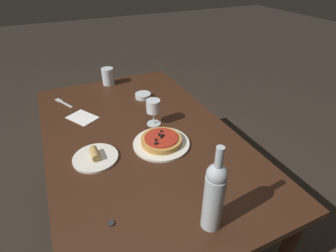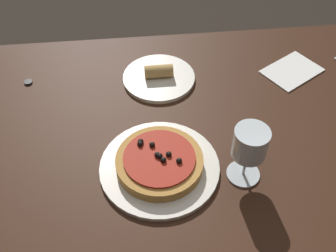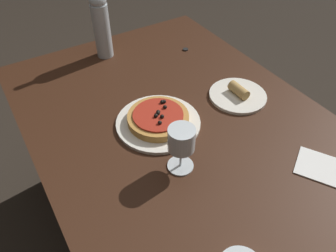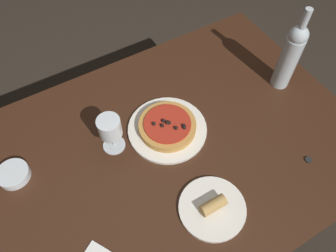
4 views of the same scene
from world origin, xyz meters
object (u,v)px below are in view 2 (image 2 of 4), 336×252
at_px(pizza, 159,161).
at_px(bottle_cap, 28,82).
at_px(wine_glass, 250,145).
at_px(side_plate, 159,77).
at_px(dining_table, 209,159).
at_px(dinner_plate, 160,167).

relative_size(pizza, bottle_cap, 8.69).
bearing_deg(wine_glass, side_plate, 114.56).
bearing_deg(wine_glass, dining_table, 116.96).
height_order(dining_table, dinner_plate, dinner_plate).
bearing_deg(pizza, dinner_plate, -75.61).
relative_size(dinner_plate, wine_glass, 1.90).
bearing_deg(pizza, bottle_cap, 135.32).
xyz_separation_m(dinner_plate, wine_glass, (0.20, -0.04, 0.10)).
relative_size(side_plate, bottle_cap, 8.91).
distance_m(side_plate, bottle_cap, 0.39).
distance_m(dining_table, side_plate, 0.29).
bearing_deg(side_plate, pizza, -94.93).
bearing_deg(dining_table, side_plate, 113.51).
distance_m(dinner_plate, side_plate, 0.33).
bearing_deg(dining_table, dinner_plate, -153.00).
height_order(wine_glass, side_plate, wine_glass).
distance_m(dining_table, pizza, 0.19).
height_order(pizza, side_plate, pizza).
relative_size(dining_table, side_plate, 7.43).
bearing_deg(bottle_cap, dining_table, -29.55).
height_order(dining_table, bottle_cap, bottle_cap).
xyz_separation_m(dinner_plate, side_plate, (0.03, 0.33, 0.00)).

